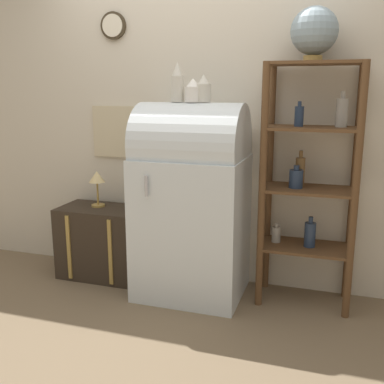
{
  "coord_description": "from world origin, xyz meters",
  "views": [
    {
      "loc": [
        0.98,
        -2.82,
        1.53
      ],
      "look_at": [
        0.0,
        0.23,
        0.79
      ],
      "focal_mm": 42.0,
      "sensor_mm": 36.0,
      "label": 1
    }
  ],
  "objects": [
    {
      "name": "vase_right",
      "position": [
        0.08,
        0.24,
        1.52
      ],
      "size": [
        0.1,
        0.1,
        0.19
      ],
      "color": "beige",
      "rests_on": "refrigerator"
    },
    {
      "name": "globe",
      "position": [
        0.8,
        0.37,
        1.89
      ],
      "size": [
        0.31,
        0.31,
        0.35
      ],
      "color": "#AD8942",
      "rests_on": "shelf_unit"
    },
    {
      "name": "refrigerator",
      "position": [
        -0.0,
        0.23,
        0.74
      ],
      "size": [
        0.77,
        0.67,
        1.44
      ],
      "color": "silver",
      "rests_on": "ground_plane"
    },
    {
      "name": "wall_back",
      "position": [
        -0.0,
        0.57,
        1.35
      ],
      "size": [
        7.0,
        0.09,
        2.7
      ],
      "color": "beige",
      "rests_on": "ground_plane"
    },
    {
      "name": "suitcase_trunk",
      "position": [
        -0.81,
        0.31,
        0.29
      ],
      "size": [
        0.67,
        0.41,
        0.59
      ],
      "color": "#33281E",
      "rests_on": "ground_plane"
    },
    {
      "name": "vase_center",
      "position": [
        0.01,
        0.23,
        1.51
      ],
      "size": [
        0.11,
        0.11,
        0.16
      ],
      "color": "white",
      "rests_on": "refrigerator"
    },
    {
      "name": "shelf_unit",
      "position": [
        0.82,
        0.35,
        0.95
      ],
      "size": [
        0.65,
        0.37,
        1.7
      ],
      "color": "brown",
      "rests_on": "ground_plane"
    },
    {
      "name": "vase_left",
      "position": [
        -0.1,
        0.23,
        1.56
      ],
      "size": [
        0.09,
        0.09,
        0.28
      ],
      "color": "beige",
      "rests_on": "refrigerator"
    },
    {
      "name": "desk_lamp",
      "position": [
        -0.84,
        0.34,
        0.8
      ],
      "size": [
        0.13,
        0.13,
        0.29
      ],
      "color": "#AD8942",
      "rests_on": "suitcase_trunk"
    },
    {
      "name": "ground_plane",
      "position": [
        0.0,
        0.0,
        0.0
      ],
      "size": [
        12.0,
        12.0,
        0.0
      ],
      "primitive_type": "plane",
      "color": "#7A664C"
    }
  ]
}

